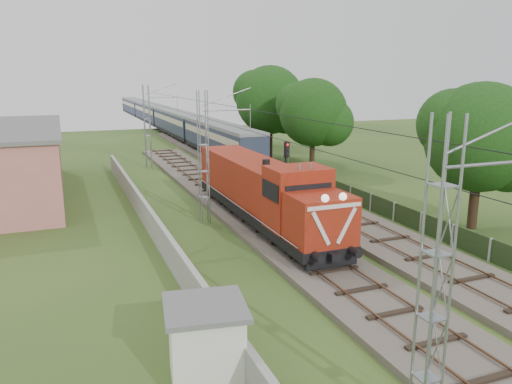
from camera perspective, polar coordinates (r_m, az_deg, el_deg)
name	(u,v)px	position (r m, az deg, el deg)	size (l,w,h in m)	color
ground	(352,291)	(21.64, 10.96, -11.06)	(140.00, 140.00, 0.00)	#2B4A1B
track_main	(283,238)	(27.31, 3.12, -5.25)	(4.20, 70.00, 0.45)	#6B6054
track_side	(273,184)	(40.75, 1.95, 0.92)	(4.20, 80.00, 0.45)	#6B6054
catenary	(204,157)	(30.00, -5.93, 3.97)	(3.31, 70.00, 8.00)	gray
boundary_wall	(147,216)	(29.97, -12.34, -2.73)	(0.25, 40.00, 1.50)	#9E9E99
station_building	(2,162)	(41.23, -27.00, 3.10)	(8.40, 20.40, 5.22)	#CD6F6E
fence	(453,235)	(28.35, 21.57, -4.60)	(0.12, 32.00, 1.20)	black
locomotive	(263,190)	(29.36, 0.79, 0.18)	(2.94, 16.81, 4.27)	black
coach_rake	(162,116)	(84.35, -10.67, 8.52)	(2.82, 84.15, 3.26)	black
signal_post	(286,163)	(32.96, 3.47, 3.33)	(0.50, 0.40, 4.65)	black
relay_hut	(206,343)	(15.20, -5.75, -16.75)	(2.66, 2.66, 2.41)	silver
tree_a	(482,139)	(31.25, 24.38, 5.58)	(6.57, 6.26, 8.52)	#3D2919
tree_b	(314,113)	(47.43, 6.64, 8.93)	(6.67, 6.35, 8.64)	#3D2919
tree_c	(271,101)	(54.34, 1.71, 10.38)	(7.67, 7.31, 9.94)	#3D2919
tree_d	(266,100)	(64.86, 1.11, 10.46)	(7.16, 6.82, 9.28)	#3D2919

